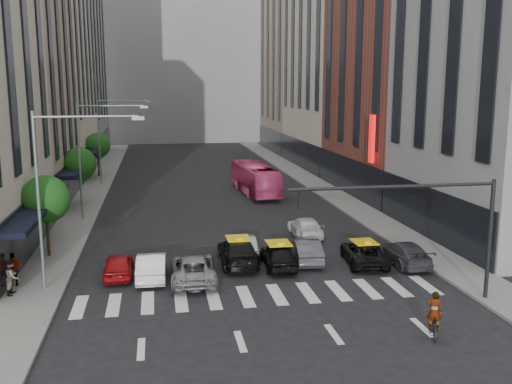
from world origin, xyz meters
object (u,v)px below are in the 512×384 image
streetlamp_near (57,177)px  bus (255,179)px  taxi_left (238,251)px  streetlamp_far (108,129)px  taxi_center (278,256)px  pedestrian_near (13,277)px  streetlamp_mid (92,145)px  pedestrian_far (13,269)px  car_red (119,265)px  motorcycle (433,326)px  car_white_front (152,266)px

streetlamp_near → bus: (14.25, 24.76, -4.42)m
taxi_left → streetlamp_far: bearing=-70.6°
taxi_center → bus: size_ratio=0.40×
bus → pedestrian_near: bearing=52.3°
streetlamp_mid → pedestrian_near: bearing=-98.0°
pedestrian_far → car_red: bearing=178.4°
pedestrian_near → pedestrian_far: size_ratio=1.00×
streetlamp_mid → motorcycle: streetlamp_mid is taller
car_red → bus: 25.83m
taxi_center → pedestrian_near: 14.13m
bus → pedestrian_far: (-16.80, -24.08, -0.45)m
car_red → motorcycle: bearing=142.6°
streetlamp_mid → taxi_center: bearing=-50.9°
car_white_front → motorcycle: (11.64, -9.48, -0.26)m
car_white_front → taxi_center: size_ratio=1.02×
car_red → car_white_front: bearing=160.7°
streetlamp_near → pedestrian_near: bearing=-166.4°
bus → motorcycle: (1.83, -33.15, -1.02)m
streetlamp_mid → car_white_front: bearing=-73.4°
streetlamp_near → car_white_front: bearing=13.7°
streetlamp_far → taxi_left: bearing=-72.1°
car_red → car_white_front: 1.90m
streetlamp_near → pedestrian_far: streetlamp_near is taller
streetlamp_far → taxi_left: 31.08m
motorcycle → pedestrian_near: 20.00m
streetlamp_far → taxi_center: size_ratio=2.11×
car_white_front → pedestrian_far: size_ratio=2.46×
car_white_front → taxi_left: taxi_left is taller
car_red → taxi_left: taxi_left is taller
streetlamp_mid → car_red: streetlamp_mid is taller
streetlamp_far → pedestrian_far: 31.80m
streetlamp_near → streetlamp_far: bearing=90.0°
motorcycle → car_white_front: bearing=-17.8°
streetlamp_far → pedestrian_far: streetlamp_far is taller
streetlamp_near → motorcycle: 18.93m
car_white_front → taxi_center: (7.19, 0.61, 0.01)m
streetlamp_mid → car_white_front: (4.44, -14.92, -5.19)m
car_white_front → streetlamp_far: bearing=-80.1°
streetlamp_mid → taxi_left: streetlamp_mid is taller
streetlamp_mid → taxi_left: bearing=-54.3°
car_red → taxi_left: size_ratio=0.74×
car_white_front → pedestrian_near: (-6.76, -1.65, 0.32)m
streetlamp_far → taxi_center: (11.62, -30.30, -5.18)m
streetlamp_mid → bus: streetlamp_mid is taller
streetlamp_far → pedestrian_far: size_ratio=5.08×
streetlamp_near → pedestrian_far: (-2.56, 0.68, -4.87)m
streetlamp_near → taxi_center: (11.62, 1.70, -5.18)m
streetlamp_mid → car_red: size_ratio=2.31×
pedestrian_far → streetlamp_mid: bearing=-112.2°
streetlamp_far → taxi_left: streetlamp_far is taller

